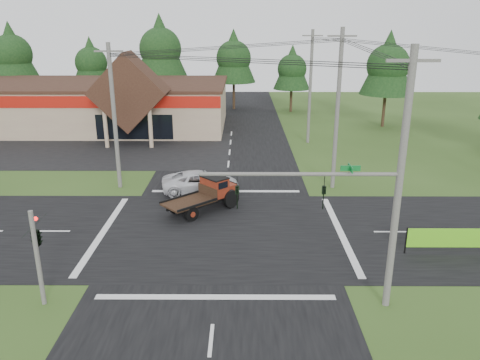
{
  "coord_description": "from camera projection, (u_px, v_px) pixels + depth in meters",
  "views": [
    {
      "loc": [
        1.2,
        -25.23,
        11.69
      ],
      "look_at": [
        1.07,
        3.1,
        2.2
      ],
      "focal_mm": 35.0,
      "sensor_mm": 36.0,
      "label": 1
    }
  ],
  "objects": [
    {
      "name": "utility_pole_n",
      "position": [
        310.0,
        87.0,
        46.65
      ],
      "size": [
        2.0,
        0.3,
        11.2
      ],
      "color": "#595651",
      "rests_on": "ground"
    },
    {
      "name": "traffic_signal_corner",
      "position": [
        35.0,
        229.0,
        19.61
      ],
      "size": [
        0.53,
        2.48,
        4.4
      ],
      "color": "#595651",
      "rests_on": "ground"
    },
    {
      "name": "tree_row_d",
      "position": [
        234.0,
        56.0,
        65.13
      ],
      "size": [
        6.16,
        6.16,
        11.11
      ],
      "color": "#332316",
      "rests_on": "ground"
    },
    {
      "name": "road_ew",
      "position": [
        222.0,
        232.0,
        27.64
      ],
      "size": [
        120.0,
        12.0,
        0.02
      ],
      "primitive_type": "cube",
      "color": "black",
      "rests_on": "ground"
    },
    {
      "name": "traffic_signal_mast",
      "position": [
        355.0,
        211.0,
        19.1
      ],
      "size": [
        8.12,
        0.24,
        7.0
      ],
      "color": "#595651",
      "rests_on": "ground"
    },
    {
      "name": "tree_row_a",
      "position": [
        12.0,
        52.0,
        63.15
      ],
      "size": [
        6.72,
        6.72,
        12.12
      ],
      "color": "#332316",
      "rests_on": "ground"
    },
    {
      "name": "parking_apron",
      "position": [
        87.0,
        149.0,
        45.71
      ],
      "size": [
        28.0,
        14.0,
        0.02
      ],
      "primitive_type": "cube",
      "color": "black",
      "rests_on": "ground"
    },
    {
      "name": "utility_pole_ne",
      "position": [
        337.0,
        109.0,
        33.32
      ],
      "size": [
        2.0,
        0.3,
        11.5
      ],
      "color": "#595651",
      "rests_on": "ground"
    },
    {
      "name": "roadside_banner",
      "position": [
        447.0,
        241.0,
        24.8
      ],
      "size": [
        4.43,
        0.14,
        1.51
      ],
      "primitive_type": null,
      "rotation": [
        0.0,
        0.0,
        -0.0
      ],
      "color": "#5EC119",
      "rests_on": "ground"
    },
    {
      "name": "tree_side_ne",
      "position": [
        388.0,
        63.0,
        53.67
      ],
      "size": [
        6.16,
        6.16,
        11.11
      ],
      "color": "#332316",
      "rests_on": "ground"
    },
    {
      "name": "tree_row_e",
      "position": [
        292.0,
        67.0,
        63.62
      ],
      "size": [
        5.04,
        5.04,
        9.09
      ],
      "color": "#332316",
      "rests_on": "ground"
    },
    {
      "name": "utility_pole_nr",
      "position": [
        399.0,
        183.0,
        18.71
      ],
      "size": [
        2.0,
        0.3,
        11.0
      ],
      "color": "#595651",
      "rests_on": "ground"
    },
    {
      "name": "cvs_building",
      "position": [
        98.0,
        104.0,
        54.87
      ],
      "size": [
        30.4,
        18.2,
        9.19
      ],
      "color": "tan",
      "rests_on": "ground"
    },
    {
      "name": "white_pickup",
      "position": [
        200.0,
        182.0,
        33.99
      ],
      "size": [
        5.85,
        3.38,
        1.53
      ],
      "primitive_type": "imported",
      "rotation": [
        0.0,
        0.0,
        1.73
      ],
      "color": "silver",
      "rests_on": "ground"
    },
    {
      "name": "antique_flatbed_truck",
      "position": [
        202.0,
        195.0,
        30.37
      ],
      "size": [
        5.2,
        5.04,
        2.19
      ],
      "primitive_type": null,
      "rotation": [
        0.0,
        0.0,
        -0.82
      ],
      "color": "#611D0D",
      "rests_on": "ground"
    },
    {
      "name": "tree_row_c",
      "position": [
        160.0,
        47.0,
        63.79
      ],
      "size": [
        7.28,
        7.28,
        13.13
      ],
      "color": "#332316",
      "rests_on": "ground"
    },
    {
      "name": "utility_pole_nw",
      "position": [
        114.0,
        116.0,
        33.55
      ],
      "size": [
        2.0,
        0.3,
        10.5
      ],
      "color": "#595651",
      "rests_on": "ground"
    },
    {
      "name": "tree_row_b",
      "position": [
        91.0,
        61.0,
        65.43
      ],
      "size": [
        5.6,
        5.6,
        10.1
      ],
      "color": "#332316",
      "rests_on": "ground"
    },
    {
      "name": "road_ns",
      "position": [
        222.0,
        232.0,
        27.64
      ],
      "size": [
        12.0,
        120.0,
        0.02
      ],
      "primitive_type": "cube",
      "color": "black",
      "rests_on": "ground"
    },
    {
      "name": "ground",
      "position": [
        222.0,
        232.0,
        27.64
      ],
      "size": [
        120.0,
        120.0,
        0.0
      ],
      "primitive_type": "plane",
      "color": "#2F481A",
      "rests_on": "ground"
    }
  ]
}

